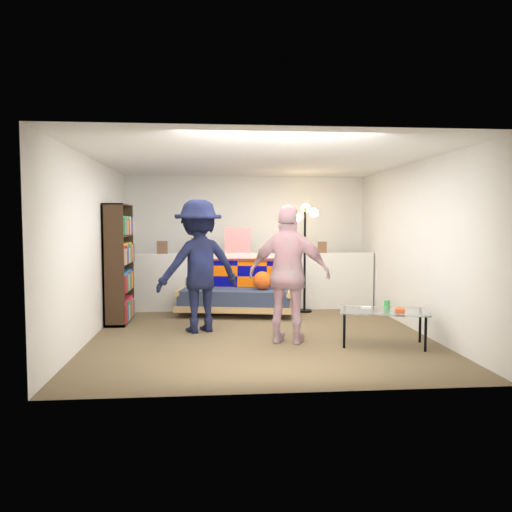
% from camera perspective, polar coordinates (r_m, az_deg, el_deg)
% --- Properties ---
extents(ground, '(5.00, 5.00, 0.00)m').
position_cam_1_polar(ground, '(7.10, 0.29, -8.71)').
color(ground, brown).
rests_on(ground, ground).
extents(room_shell, '(4.60, 5.05, 2.45)m').
position_cam_1_polar(room_shell, '(7.40, -0.05, 4.84)').
color(room_shell, silver).
rests_on(room_shell, ground).
extents(half_wall_ledge, '(4.45, 0.15, 1.00)m').
position_cam_1_polar(half_wall_ledge, '(8.79, -0.81, -2.95)').
color(half_wall_ledge, silver).
rests_on(half_wall_ledge, ground).
extents(ledge_decor, '(2.97, 0.02, 0.45)m').
position_cam_1_polar(ledge_decor, '(8.70, -2.29, 1.46)').
color(ledge_decor, brown).
rests_on(ledge_decor, half_wall_ledge).
extents(futon_sofa, '(2.02, 1.22, 0.81)m').
position_cam_1_polar(futon_sofa, '(8.38, -2.17, -4.12)').
color(futon_sofa, tan).
rests_on(futon_sofa, ground).
extents(bookshelf, '(0.30, 0.91, 1.82)m').
position_cam_1_polar(bookshelf, '(7.99, -15.38, -1.25)').
color(bookshelf, black).
rests_on(bookshelf, ground).
extents(coffee_table, '(1.18, 0.85, 0.55)m').
position_cam_1_polar(coffee_table, '(6.51, 14.41, -6.26)').
color(coffee_table, black).
rests_on(coffee_table, ground).
extents(floor_lamp, '(0.41, 0.34, 1.86)m').
position_cam_1_polar(floor_lamp, '(8.60, 5.65, 2.38)').
color(floor_lamp, black).
rests_on(floor_lamp, ground).
extents(person_left, '(1.38, 1.10, 1.86)m').
position_cam_1_polar(person_left, '(7.08, -6.57, -1.14)').
color(person_left, black).
rests_on(person_left, ground).
extents(person_right, '(1.12, 0.74, 1.77)m').
position_cam_1_polar(person_right, '(6.37, 3.80, -2.10)').
color(person_right, pink).
rests_on(person_right, ground).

